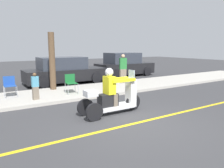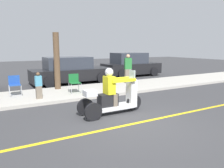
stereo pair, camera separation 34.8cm
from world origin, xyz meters
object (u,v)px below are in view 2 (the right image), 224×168
object	(u,v)px
spectator_by_tree	(128,69)
parked_car_lot_right	(131,65)
folding_chair_curbside	(74,81)
tree_trunk	(57,61)
spectator_far_back	(39,86)
motorcycle_trike	(112,97)
parked_car_lot_far	(71,71)
folding_chair_set_back	(15,83)

from	to	relation	value
spectator_by_tree	parked_car_lot_right	distance (m)	3.88
folding_chair_curbside	parked_car_lot_right	world-z (taller)	parked_car_lot_right
tree_trunk	spectator_far_back	bearing A→B (deg)	-126.11
motorcycle_trike	folding_chair_curbside	world-z (taller)	motorcycle_trike
parked_car_lot_far	folding_chair_set_back	bearing A→B (deg)	-142.74
spectator_far_back	parked_car_lot_far	world-z (taller)	parked_car_lot_far
motorcycle_trike	tree_trunk	size ratio (longest dim) A/B	0.82
folding_chair_curbside	parked_car_lot_right	distance (m)	7.12
folding_chair_set_back	parked_car_lot_far	xyz separation A→B (m)	(3.29, 2.50, 0.10)
spectator_by_tree	parked_car_lot_right	size ratio (longest dim) A/B	0.38
spectator_by_tree	parked_car_lot_far	world-z (taller)	spectator_by_tree
folding_chair_curbside	parked_car_lot_far	world-z (taller)	parked_car_lot_far
motorcycle_trike	folding_chair_curbside	distance (m)	3.19
spectator_far_back	tree_trunk	size ratio (longest dim) A/B	0.39
spectator_far_back	tree_trunk	distance (m)	2.21
motorcycle_trike	folding_chair_curbside	xyz separation A→B (m)	(-0.11, 3.19, 0.09)
folding_chair_curbside	parked_car_lot_far	bearing A→B (deg)	73.71
motorcycle_trike	parked_car_lot_far	distance (m)	6.45
folding_chair_curbside	spectator_far_back	bearing A→B (deg)	-165.55
spectator_by_tree	spectator_far_back	bearing A→B (deg)	-164.41
spectator_far_back	tree_trunk	world-z (taller)	tree_trunk
parked_car_lot_right	spectator_by_tree	bearing A→B (deg)	-126.66
motorcycle_trike	parked_car_lot_right	distance (m)	9.27
parked_car_lot_far	tree_trunk	bearing A→B (deg)	-124.11
parked_car_lot_far	motorcycle_trike	bearing A→B (deg)	-97.41
folding_chair_curbside	motorcycle_trike	bearing A→B (deg)	-88.08
parked_car_lot_far	tree_trunk	size ratio (longest dim) A/B	1.76
parked_car_lot_right	motorcycle_trike	bearing A→B (deg)	-127.99
spectator_by_tree	parked_car_lot_far	distance (m)	3.38
folding_chair_set_back	tree_trunk	xyz separation A→B (m)	(1.95, 0.53, 0.83)
folding_chair_set_back	parked_car_lot_right	distance (m)	8.84
folding_chair_curbside	tree_trunk	world-z (taller)	tree_trunk
motorcycle_trike	parked_car_lot_far	size ratio (longest dim) A/B	0.46
folding_chair_set_back	parked_car_lot_right	world-z (taller)	parked_car_lot_right
folding_chair_curbside	folding_chair_set_back	xyz separation A→B (m)	(-2.35, 0.71, 0.00)
spectator_by_tree	tree_trunk	bearing A→B (deg)	176.65
motorcycle_trike	spectator_far_back	world-z (taller)	motorcycle_trike
parked_car_lot_right	tree_trunk	bearing A→B (deg)	-155.10
folding_chair_curbside	tree_trunk	size ratio (longest dim) A/B	0.31
parked_car_lot_far	parked_car_lot_right	distance (m)	4.96
parked_car_lot_far	parked_car_lot_right	xyz separation A→B (m)	(4.87, 0.91, 0.06)
spectator_by_tree	tree_trunk	xyz separation A→B (m)	(-3.90, 0.23, 0.56)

